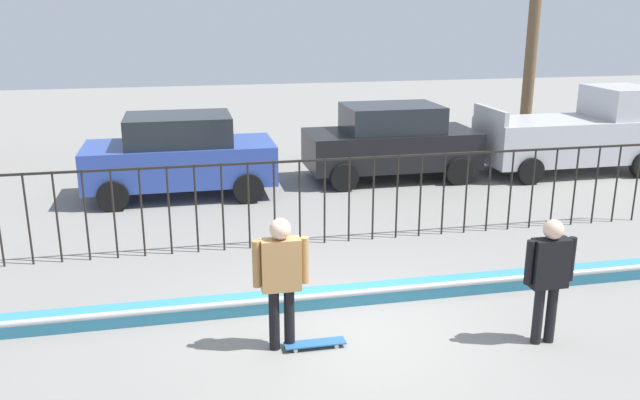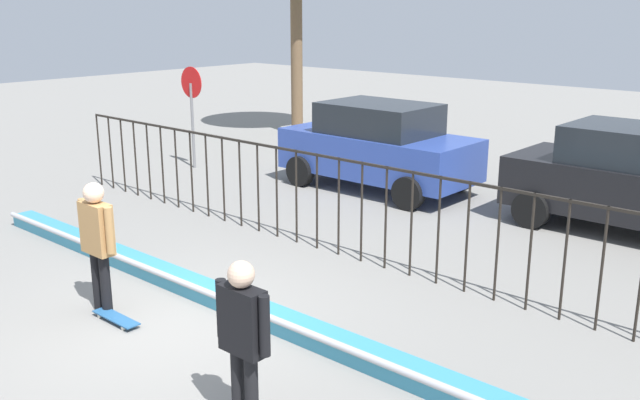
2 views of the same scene
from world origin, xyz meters
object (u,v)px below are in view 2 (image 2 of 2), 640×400
Objects in this scene: parked_car_black at (636,179)px; stop_sign at (192,103)px; skateboard at (116,318)px; camera_operator at (243,330)px; skateboarder at (97,236)px; parked_car_blue at (378,146)px.

stop_sign reaches higher than parked_car_black.
parked_car_black is (3.67, 8.22, 0.91)m from skateboard.
camera_operator is at bearing -92.84° from parked_car_black.
camera_operator is 0.68× the size of stop_sign.
stop_sign reaches higher than camera_operator.
camera_operator is at bearing -36.45° from stop_sign.
stop_sign reaches higher than skateboarder.
skateboard is 3.15m from camera_operator.
skateboarder is 7.72m from parked_car_blue.
camera_operator is 9.37m from parked_car_blue.
stop_sign is at bearing -166.29° from parked_car_blue.
skateboard is at bearing -80.50° from parked_car_blue.
parked_car_blue is at bearing -31.24° from camera_operator.
parked_car_blue is at bearing 87.04° from skateboard.
stop_sign is at bearing 120.05° from skateboard.
parked_car_black is (4.09, 8.14, -0.09)m from skateboarder.
skateboard is 9.05m from parked_car_black.
parked_car_black reaches higher than skateboarder.
skateboard is 7.92m from parked_car_blue.
camera_operator is 11.54m from stop_sign.
parked_car_black is at bearing 85.87° from skateboarder.
parked_car_black reaches higher than skateboard.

